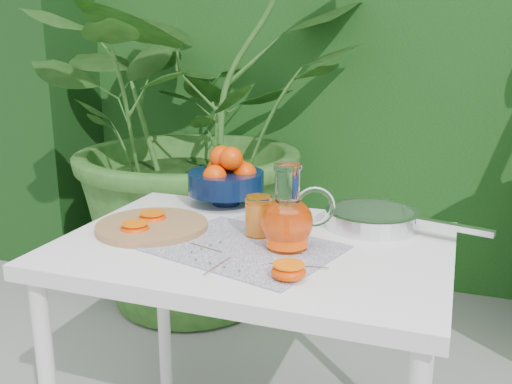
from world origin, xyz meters
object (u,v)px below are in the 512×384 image
(cutting_board, at_px, (152,226))
(fruit_bowl, at_px, (227,178))
(saute_pan, at_px, (373,218))
(juice_pitcher, at_px, (288,220))
(white_table, at_px, (253,271))

(cutting_board, distance_m, fruit_bowl, 0.33)
(cutting_board, bearing_deg, saute_pan, 22.36)
(juice_pitcher, bearing_deg, cutting_board, 177.55)
(white_table, distance_m, fruit_bowl, 0.40)
(cutting_board, bearing_deg, white_table, 0.82)
(saute_pan, bearing_deg, cutting_board, -157.64)
(cutting_board, relative_size, saute_pan, 0.64)
(saute_pan, bearing_deg, fruit_bowl, 171.23)
(cutting_board, distance_m, juice_pitcher, 0.41)
(juice_pitcher, relative_size, saute_pan, 0.45)
(white_table, distance_m, juice_pitcher, 0.19)
(fruit_bowl, distance_m, saute_pan, 0.49)
(fruit_bowl, relative_size, saute_pan, 0.60)
(juice_pitcher, distance_m, saute_pan, 0.31)
(white_table, height_order, cutting_board, cutting_board)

